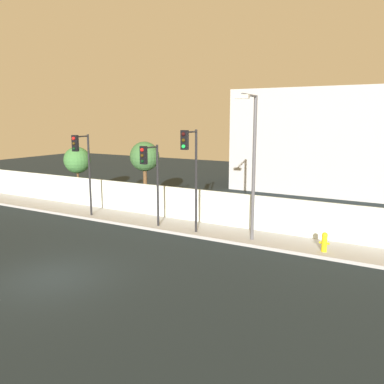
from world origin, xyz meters
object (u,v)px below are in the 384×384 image
object	(u,v)px
traffic_light_right	(82,158)
traffic_light_center	(150,168)
fire_hydrant	(324,241)
street_lamp_curbside	(252,156)
roadside_tree_leftmost	(77,160)
traffic_light_left	(190,160)
roadside_tree_midleft	(145,157)

from	to	relation	value
traffic_light_right	traffic_light_center	bearing A→B (deg)	-0.70
traffic_light_right	fire_hydrant	distance (m)	13.77
traffic_light_center	street_lamp_curbside	size ratio (longest dim) A/B	0.65
roadside_tree_leftmost	traffic_light_right	bearing A→B (deg)	-41.36
traffic_light_center	fire_hydrant	size ratio (longest dim) A/B	5.04
traffic_light_left	roadside_tree_leftmost	size ratio (longest dim) A/B	1.33
street_lamp_curbside	fire_hydrant	size ratio (longest dim) A/B	7.79
fire_hydrant	roadside_tree_midleft	bearing A→B (deg)	165.65
traffic_light_right	roadside_tree_midleft	bearing A→B (deg)	66.30
traffic_light_left	fire_hydrant	bearing A→B (deg)	6.67
fire_hydrant	roadside_tree_midleft	size ratio (longest dim) A/B	0.20
traffic_light_left	roadside_tree_midleft	world-z (taller)	traffic_light_left
roadside_tree_leftmost	traffic_light_center	bearing A→B (deg)	-22.80
street_lamp_curbside	roadside_tree_leftmost	distance (m)	14.71
traffic_light_left	street_lamp_curbside	world-z (taller)	street_lamp_curbside
traffic_light_right	roadside_tree_midleft	distance (m)	4.07
traffic_light_right	roadside_tree_midleft	world-z (taller)	traffic_light_right
traffic_light_right	fire_hydrant	size ratio (longest dim) A/B	5.54
roadside_tree_midleft	traffic_light_center	bearing A→B (deg)	-50.36
street_lamp_curbside	traffic_light_right	bearing A→B (deg)	-177.11
street_lamp_curbside	fire_hydrant	xyz separation A→B (m)	(3.35, 0.20, -3.55)
roadside_tree_leftmost	roadside_tree_midleft	distance (m)	5.88
traffic_light_center	roadside_tree_midleft	distance (m)	4.91
traffic_light_center	street_lamp_curbside	distance (m)	5.40
traffic_light_left	traffic_light_right	bearing A→B (deg)	179.77
traffic_light_right	roadside_tree_midleft	xyz separation A→B (m)	(1.63, 3.72, -0.20)
street_lamp_curbside	roadside_tree_midleft	size ratio (longest dim) A/B	1.53
traffic_light_left	traffic_light_right	size ratio (longest dim) A/B	1.08
traffic_light_center	fire_hydrant	bearing A→B (deg)	5.06
fire_hydrant	traffic_light_left	bearing A→B (deg)	-173.33
traffic_light_left	traffic_light_right	distance (m)	7.13
traffic_light_right	street_lamp_curbside	size ratio (longest dim) A/B	0.71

